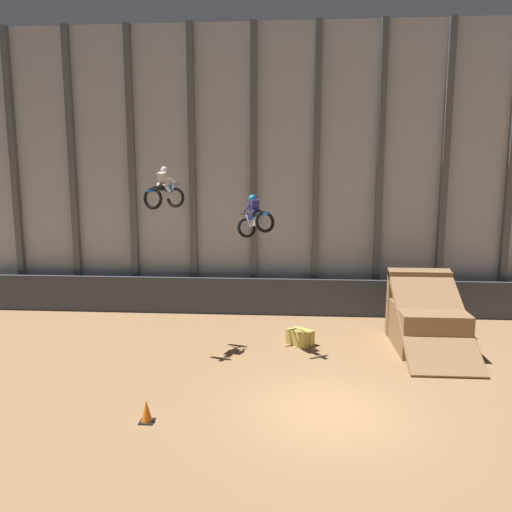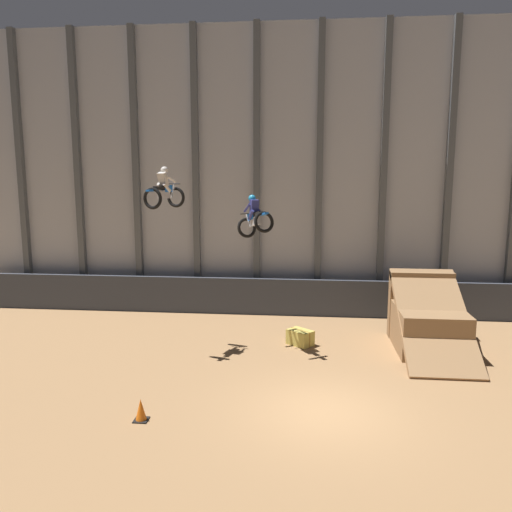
{
  "view_description": "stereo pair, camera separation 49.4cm",
  "coord_description": "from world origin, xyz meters",
  "px_view_note": "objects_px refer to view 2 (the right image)",
  "views": [
    {
      "loc": [
        -1.06,
        -12.52,
        6.18
      ],
      "look_at": [
        -2.32,
        5.11,
        3.32
      ],
      "focal_mm": 35.0,
      "sensor_mm": 36.0,
      "label": 1
    },
    {
      "loc": [
        -0.57,
        -12.48,
        6.18
      ],
      "look_at": [
        -2.32,
        5.11,
        3.32
      ],
      "focal_mm": 35.0,
      "sensor_mm": 36.0,
      "label": 2
    }
  ],
  "objects_px": {
    "rider_bike_right_air": "(255,218)",
    "hay_bale_trackside": "(300,337)",
    "dirt_ramp": "(427,322)",
    "traffic_cone_near_ramp": "(141,410)",
    "rider_bike_left_air": "(164,191)"
  },
  "relations": [
    {
      "from": "rider_bike_left_air",
      "to": "traffic_cone_near_ramp",
      "type": "bearing_deg",
      "value": -63.33
    },
    {
      "from": "dirt_ramp",
      "to": "traffic_cone_near_ramp",
      "type": "distance_m",
      "value": 10.69
    },
    {
      "from": "rider_bike_left_air",
      "to": "hay_bale_trackside",
      "type": "height_order",
      "value": "rider_bike_left_air"
    },
    {
      "from": "dirt_ramp",
      "to": "rider_bike_left_air",
      "type": "bearing_deg",
      "value": -173.61
    },
    {
      "from": "rider_bike_right_air",
      "to": "traffic_cone_near_ramp",
      "type": "height_order",
      "value": "rider_bike_right_air"
    },
    {
      "from": "rider_bike_left_air",
      "to": "hay_bale_trackside",
      "type": "bearing_deg",
      "value": 28.42
    },
    {
      "from": "dirt_ramp",
      "to": "hay_bale_trackside",
      "type": "distance_m",
      "value": 4.62
    },
    {
      "from": "rider_bike_right_air",
      "to": "traffic_cone_near_ramp",
      "type": "xyz_separation_m",
      "value": [
        -2.33,
        -5.68,
        -4.42
      ]
    },
    {
      "from": "dirt_ramp",
      "to": "rider_bike_left_air",
      "type": "height_order",
      "value": "rider_bike_left_air"
    },
    {
      "from": "rider_bike_right_air",
      "to": "hay_bale_trackside",
      "type": "distance_m",
      "value": 4.75
    },
    {
      "from": "traffic_cone_near_ramp",
      "to": "hay_bale_trackside",
      "type": "relative_size",
      "value": 0.54
    },
    {
      "from": "traffic_cone_near_ramp",
      "to": "hay_bale_trackside",
      "type": "bearing_deg",
      "value": 57.36
    },
    {
      "from": "dirt_ramp",
      "to": "rider_bike_right_air",
      "type": "bearing_deg",
      "value": -173.26
    },
    {
      "from": "dirt_ramp",
      "to": "hay_bale_trackside",
      "type": "relative_size",
      "value": 4.19
    },
    {
      "from": "dirt_ramp",
      "to": "hay_bale_trackside",
      "type": "xyz_separation_m",
      "value": [
        -4.57,
        -0.22,
        -0.66
      ]
    }
  ]
}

